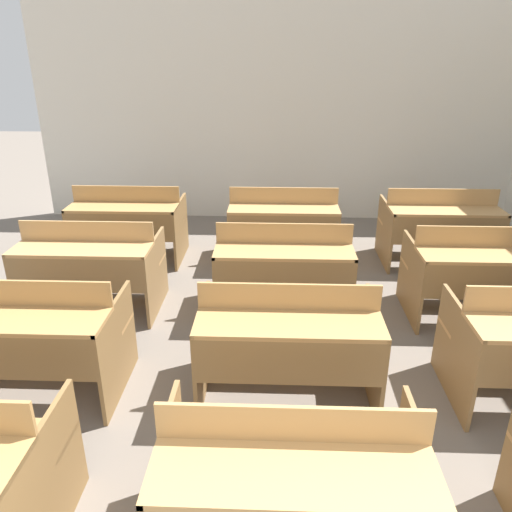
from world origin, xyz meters
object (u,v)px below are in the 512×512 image
bench_third_right (481,271)px  bench_third_center (283,267)px  bench_second_center (288,339)px  bench_back_left (128,221)px  bench_second_left (29,335)px  bench_back_center (283,223)px  bench_front_center (291,482)px  bench_third_left (90,264)px  bench_back_right (439,225)px

bench_third_right → bench_third_center: bearing=179.5°
bench_second_center → bench_back_left: size_ratio=1.00×
bench_second_left → bench_back_center: same height
bench_second_left → bench_second_center: 1.81m
bench_front_center → bench_back_left: same height
bench_third_left → bench_back_right: (3.59, 1.28, 0.00)m
bench_third_center → bench_back_center: 1.25m
bench_front_center → bench_third_left: same height
bench_front_center → bench_back_right: same height
bench_third_center → bench_third_left: bearing=-179.6°
bench_back_left → bench_back_right: (3.59, 0.02, 0.00)m
bench_third_left → bench_third_right: (3.58, -0.00, 0.00)m
bench_third_right → bench_back_center: size_ratio=1.00×
bench_third_right → bench_second_center: bearing=-145.2°
bench_third_left → bench_second_left: bearing=-89.8°
bench_second_center → bench_back_left: 3.07m
bench_third_left → bench_back_left: (0.01, 1.26, 0.00)m
bench_third_right → bench_back_left: size_ratio=1.00×
bench_third_center → bench_back_right: bearing=35.1°
bench_back_left → bench_front_center: bearing=-64.1°
bench_third_right → bench_back_right: 1.28m
bench_back_left → bench_second_left: bearing=-90.0°
bench_second_left → bench_back_left: (0.00, 2.50, 0.00)m
bench_front_center → bench_third_center: 2.47m
bench_third_center → bench_back_center: (0.01, 1.25, 0.00)m
bench_second_left → bench_back_center: 3.09m
bench_third_right → bench_front_center: bearing=-125.9°
bench_third_right → bench_back_right: size_ratio=1.00×
bench_front_center → bench_third_right: bearing=54.1°
bench_front_center → bench_second_left: 2.17m
bench_front_center → bench_third_right: (1.77, 2.45, 0.00)m
bench_third_left → bench_back_center: bearing=34.9°
bench_second_center → bench_back_center: bearing=90.2°
bench_second_center → bench_third_right: size_ratio=1.00×
bench_front_center → bench_third_right: size_ratio=1.00×
bench_third_left → bench_back_left: same height
bench_third_left → bench_third_right: same height
bench_second_center → bench_front_center: bearing=-90.4°
bench_back_right → bench_back_left: bearing=-179.7°
bench_front_center → bench_third_center: (-0.01, 2.47, 0.00)m
bench_third_right → bench_back_left: bearing=160.6°
bench_back_left → bench_back_center: (1.80, 0.01, 0.00)m
bench_second_center → bench_third_right: 2.15m
bench_third_left → bench_third_center: 1.80m
bench_second_center → bench_third_center: 1.24m
bench_second_left → bench_third_left: 1.25m
bench_second_left → bench_back_center: (1.80, 2.51, 0.00)m
bench_front_center → bench_back_right: size_ratio=1.00×
bench_third_left → bench_back_right: bearing=19.5°
bench_front_center → bench_third_center: size_ratio=1.00×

